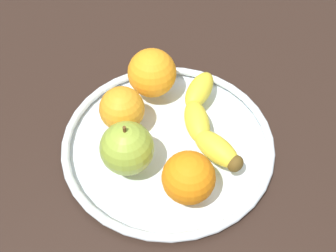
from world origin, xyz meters
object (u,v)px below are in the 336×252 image
object	(u,v)px
banana	(205,120)
apple	(127,148)
orange_back_left	(189,178)
orange_front_right	(122,109)
fruit_bowl	(168,143)
orange_back_right	(152,73)

from	to	relation	value
banana	apple	distance (cm)	12.59
orange_back_left	orange_front_right	world-z (taller)	orange_back_left
fruit_bowl	orange_back_right	size ratio (longest dim) A/B	4.12
fruit_bowl	apple	size ratio (longest dim) A/B	3.83
banana	apple	size ratio (longest dim) A/B	2.37
fruit_bowl	orange_back_left	xyz separation A→B (cm)	(8.93, -1.18, 4.32)
orange_front_right	apple	bearing A→B (deg)	-14.75
fruit_bowl	apple	distance (cm)	8.22
banana	orange_back_right	world-z (taller)	orange_back_right
orange_back_left	apple	bearing A→B (deg)	-142.95
fruit_bowl	banana	distance (cm)	6.29
banana	orange_front_right	size ratio (longest dim) A/B	2.92
orange_back_left	orange_back_right	xyz separation A→B (cm)	(-18.82, 2.94, 0.31)
banana	orange_back_right	distance (cm)	11.03
apple	orange_back_left	distance (cm)	9.10
banana	orange_back_left	xyz separation A→B (cm)	(8.71, -6.88, 1.69)
apple	orange_front_right	xyz separation A→B (cm)	(-7.01, 1.85, -0.36)
orange_back_left	orange_front_right	distance (cm)	14.73
apple	fruit_bowl	bearing A→B (deg)	104.05
apple	orange_front_right	bearing A→B (deg)	165.25
orange_front_right	orange_back_left	bearing A→B (deg)	14.29
fruit_bowl	banana	bearing A→B (deg)	87.87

